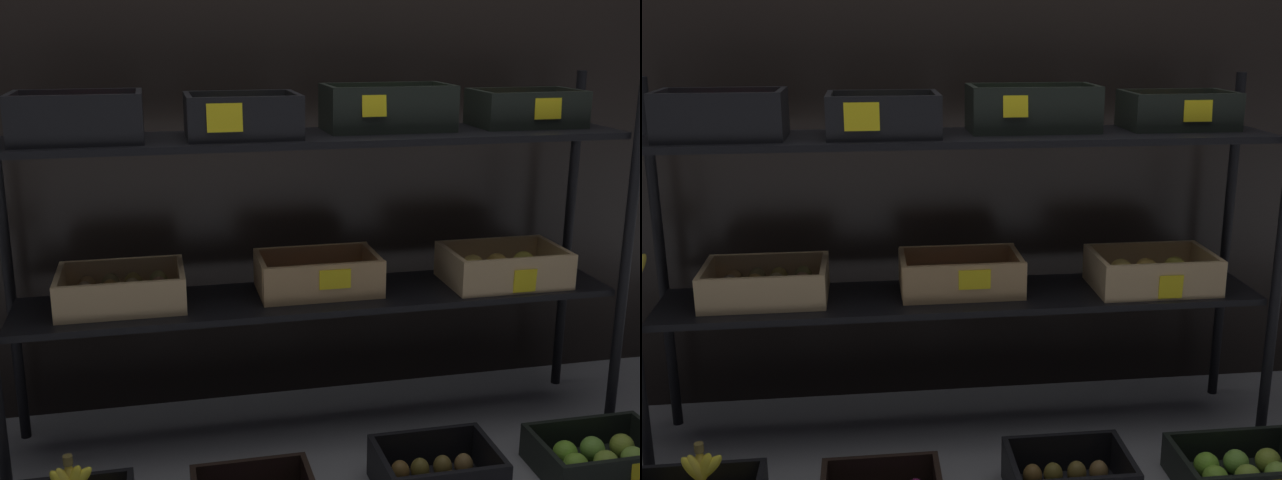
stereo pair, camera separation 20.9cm
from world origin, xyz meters
TOP-DOWN VIEW (x-y plane):
  - ground_plane at (0.00, 0.00)m, footprint 10.00×10.00m
  - storefront_wall at (0.00, 0.37)m, footprint 4.24×0.12m
  - display_rack at (-0.02, 0.01)m, footprint 1.95×0.38m
  - crate_ground_kiwi at (0.25, -0.39)m, footprint 0.34×0.25m
  - crate_ground_apple_green at (0.75, -0.39)m, footprint 0.38×0.26m

SIDE VIEW (x-z plane):
  - ground_plane at x=0.00m, z-range 0.00..0.00m
  - crate_ground_apple_green at x=0.75m, z-range -0.01..0.10m
  - crate_ground_kiwi at x=0.25m, z-range -0.02..0.11m
  - display_rack at x=-0.02m, z-range 0.18..1.30m
  - storefront_wall at x=0.00m, z-range 0.00..1.79m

